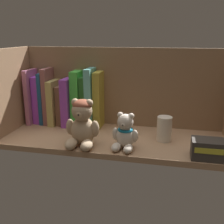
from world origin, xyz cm
name	(u,v)px	position (x,y,z in cm)	size (l,w,h in cm)	color
shelf_board	(114,140)	(0.00, 0.00, 1.00)	(79.53, 29.30, 2.00)	#A87F5B
shelf_back_panel	(122,90)	(0.00, 15.25, 16.77)	(81.93, 1.20, 33.53)	#8C6B4C
shelf_side_panel_left	(11,93)	(-40.56, 0.00, 16.77)	(1.60, 31.70, 33.53)	#A87F5B
book_0	(34,95)	(-37.38, 12.21, 13.30)	(1.76, 14.33, 22.60)	#BA6C91
book_1	(40,99)	(-34.77, 12.21, 11.87)	(2.92, 10.00, 19.75)	#A140CE
book_2	(46,97)	(-32.22, 12.21, 12.66)	(1.63, 11.68, 21.31)	navy
book_3	(50,95)	(-30.08, 12.21, 13.61)	(2.09, 12.03, 23.22)	#8A5252
book_4	(56,101)	(-27.46, 12.21, 11.23)	(2.62, 14.19, 18.47)	tan
book_5	(63,104)	(-24.54, 12.21, 10.10)	(2.67, 10.43, 16.19)	brown
book_6	(70,101)	(-21.36, 12.21, 11.71)	(3.14, 14.02, 19.42)	purple
book_7	(78,98)	(-17.79, 12.21, 13.20)	(3.45, 10.48, 22.40)	green
book_8	(86,101)	(-14.46, 12.21, 12.08)	(2.65, 9.68, 20.17)	#286827
book_9	(92,97)	(-11.58, 12.21, 13.87)	(2.57, 14.04, 23.73)	#64B9AF
book_10	(99,99)	(-8.61, 12.21, 13.20)	(2.83, 11.17, 22.41)	#AB9833
teddy_bear_larger	(82,124)	(-8.97, -9.08, 9.62)	(11.61, 11.72, 16.06)	tan
teddy_bear_smaller	(125,134)	(5.59, -8.81, 7.21)	(9.01, 9.27, 12.21)	beige
pillar_candle	(164,129)	(18.00, 0.96, 6.41)	(5.21, 5.21, 8.82)	silver
small_product_box	(207,149)	(31.40, -10.71, 5.01)	(9.63, 6.77, 6.02)	#38332D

